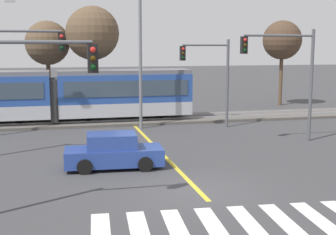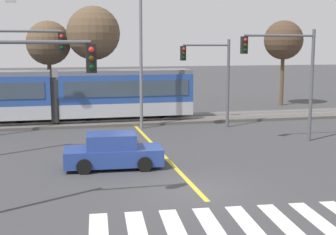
# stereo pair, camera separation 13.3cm
# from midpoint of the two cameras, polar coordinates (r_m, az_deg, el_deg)

# --- Properties ---
(ground_plane) EXTENTS (200.00, 200.00, 0.00)m
(ground_plane) POSITION_cam_midpoint_polar(r_m,az_deg,el_deg) (17.38, 3.49, -8.88)
(ground_plane) COLOR #3D3D3F
(track_bed) EXTENTS (120.00, 4.00, 0.18)m
(track_bed) POSITION_cam_midpoint_polar(r_m,az_deg,el_deg) (32.74, -4.73, -0.34)
(track_bed) COLOR #56514C
(track_bed) RESTS_ON ground
(rail_near) EXTENTS (120.00, 0.08, 0.10)m
(rail_near) POSITION_cam_midpoint_polar(r_m,az_deg,el_deg) (32.01, -4.54, -0.29)
(rail_near) COLOR #939399
(rail_near) RESTS_ON track_bed
(rail_far) EXTENTS (120.00, 0.08, 0.10)m
(rail_far) POSITION_cam_midpoint_polar(r_m,az_deg,el_deg) (33.42, -4.92, 0.09)
(rail_far) COLOR #939399
(rail_far) RESTS_ON track_bed
(light_rail_tram) EXTENTS (18.50, 2.64, 3.43)m
(light_rail_tram) POSITION_cam_midpoint_polar(r_m,az_deg,el_deg) (32.12, -13.85, 2.78)
(light_rail_tram) COLOR #B7BAC1
(light_rail_tram) RESTS_ON track_bed
(crosswalk_stripe_0) EXTENTS (0.77, 2.83, 0.01)m
(crosswalk_stripe_0) POSITION_cam_midpoint_polar(r_m,az_deg,el_deg) (13.94, -8.49, -13.51)
(crosswalk_stripe_0) COLOR silver
(crosswalk_stripe_0) RESTS_ON ground
(crosswalk_stripe_1) EXTENTS (0.77, 2.83, 0.01)m
(crosswalk_stripe_1) POSITION_cam_midpoint_polar(r_m,az_deg,el_deg) (13.99, -3.85, -13.35)
(crosswalk_stripe_1) COLOR silver
(crosswalk_stripe_1) RESTS_ON ground
(crosswalk_stripe_2) EXTENTS (0.77, 2.83, 0.01)m
(crosswalk_stripe_2) POSITION_cam_midpoint_polar(r_m,az_deg,el_deg) (14.12, 0.72, -13.12)
(crosswalk_stripe_2) COLOR silver
(crosswalk_stripe_2) RESTS_ON ground
(crosswalk_stripe_3) EXTENTS (0.77, 2.83, 0.01)m
(crosswalk_stripe_3) POSITION_cam_midpoint_polar(r_m,az_deg,el_deg) (14.33, 5.17, -12.81)
(crosswalk_stripe_3) COLOR silver
(crosswalk_stripe_3) RESTS_ON ground
(crosswalk_stripe_4) EXTENTS (0.77, 2.83, 0.01)m
(crosswalk_stripe_4) POSITION_cam_midpoint_polar(r_m,az_deg,el_deg) (14.63, 9.45, -12.44)
(crosswalk_stripe_4) COLOR silver
(crosswalk_stripe_4) RESTS_ON ground
(crosswalk_stripe_5) EXTENTS (0.77, 2.83, 0.01)m
(crosswalk_stripe_5) POSITION_cam_midpoint_polar(r_m,az_deg,el_deg) (14.99, 13.53, -12.03)
(crosswalk_stripe_5) COLOR silver
(crosswalk_stripe_5) RESTS_ON ground
(crosswalk_stripe_6) EXTENTS (0.77, 2.83, 0.01)m
(crosswalk_stripe_6) POSITION_cam_midpoint_polar(r_m,az_deg,el_deg) (15.43, 17.39, -11.58)
(crosswalk_stripe_6) COLOR silver
(crosswalk_stripe_6) RESTS_ON ground
(lane_centre_line) EXTENTS (0.20, 15.39, 0.01)m
(lane_centre_line) POSITION_cam_midpoint_polar(r_m,az_deg,el_deg) (23.39, -1.10, -4.22)
(lane_centre_line) COLOR gold
(lane_centre_line) RESTS_ON ground
(sedan_crossing) EXTENTS (4.30, 2.11, 1.52)m
(sedan_crossing) POSITION_cam_midpoint_polar(r_m,az_deg,el_deg) (20.42, -6.84, -4.20)
(sedan_crossing) COLOR #284293
(sedan_crossing) RESTS_ON ground
(traffic_light_far_right) EXTENTS (3.25, 0.38, 5.65)m
(traffic_light_far_right) POSITION_cam_midpoint_polar(r_m,az_deg,el_deg) (29.92, 5.18, 5.84)
(traffic_light_far_right) COLOR #515459
(traffic_light_far_right) RESTS_ON ground
(traffic_light_mid_left) EXTENTS (4.25, 0.38, 6.49)m
(traffic_light_mid_left) POSITION_cam_midpoint_polar(r_m,az_deg,el_deg) (23.08, -19.43, 5.76)
(traffic_light_mid_left) COLOR #515459
(traffic_light_mid_left) RESTS_ON ground
(traffic_light_mid_right) EXTENTS (4.25, 0.38, 6.13)m
(traffic_light_mid_right) POSITION_cam_midpoint_polar(r_m,az_deg,el_deg) (26.10, 14.28, 6.00)
(traffic_light_mid_right) COLOR #515459
(traffic_light_mid_right) RESTS_ON ground
(traffic_light_near_left) EXTENTS (3.75, 0.38, 5.86)m
(traffic_light_near_left) POSITION_cam_midpoint_polar(r_m,az_deg,el_deg) (14.93, -17.87, 2.92)
(traffic_light_near_left) COLOR #515459
(traffic_light_near_left) RESTS_ON ground
(street_lamp_centre) EXTENTS (2.31, 0.28, 9.13)m
(street_lamp_centre) POSITION_cam_midpoint_polar(r_m,az_deg,el_deg) (29.57, -3.13, 8.58)
(street_lamp_centre) COLOR slate
(street_lamp_centre) RESTS_ON ground
(bare_tree_west) EXTENTS (3.36, 3.36, 7.13)m
(bare_tree_west) POSITION_cam_midpoint_polar(r_m,az_deg,el_deg) (37.18, -14.59, 8.73)
(bare_tree_west) COLOR brown
(bare_tree_west) RESTS_ON ground
(bare_tree_east) EXTENTS (3.99, 3.99, 8.16)m
(bare_tree_east) POSITION_cam_midpoint_polar(r_m,az_deg,el_deg) (35.77, -9.30, 10.08)
(bare_tree_east) COLOR brown
(bare_tree_east) RESTS_ON ground
(bare_tree_far_east) EXTENTS (3.39, 3.39, 7.41)m
(bare_tree_far_east) POSITION_cam_midpoint_polar(r_m,az_deg,el_deg) (42.47, 13.66, 9.11)
(bare_tree_far_east) COLOR brown
(bare_tree_far_east) RESTS_ON ground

